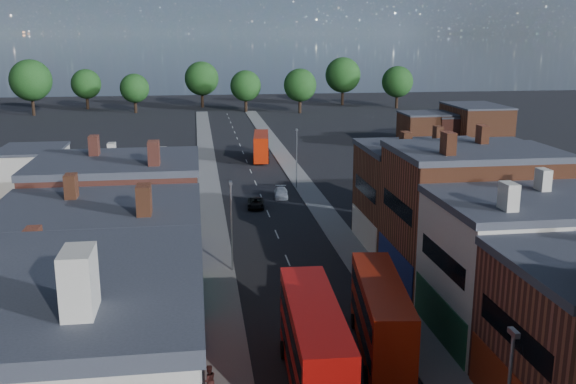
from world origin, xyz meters
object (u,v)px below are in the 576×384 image
object	(u,v)px
ped_1	(209,380)
ped_3	(387,269)
bus_2	(261,146)
car_2	(256,203)
bus_0	(314,345)
bus_1	(381,315)
car_3	(281,193)

from	to	relation	value
ped_1	ped_3	distance (m)	22.34
bus_2	car_2	xyz separation A→B (m)	(-3.72, -29.87, -1.79)
car_2	ped_3	size ratio (longest dim) A/B	2.55
bus_0	bus_2	world-z (taller)	bus_0
car_2	ped_1	size ratio (longest dim) A/B	2.30
bus_1	ped_1	xyz separation A→B (m)	(-11.20, -3.68, -1.64)
bus_2	car_2	distance (m)	30.15
bus_1	car_2	distance (m)	37.52
car_2	ped_3	distance (m)	26.23
bus_0	car_2	xyz separation A→B (m)	(0.40, 40.97, -2.31)
car_2	bus_0	bearing A→B (deg)	-85.79
ped_1	ped_3	xyz separation A→B (m)	(15.40, 16.18, -0.09)
bus_0	ped_1	bearing A→B (deg)	-178.64
bus_1	car_3	bearing A→B (deg)	99.06
car_3	ped_1	distance (m)	46.56
bus_0	bus_2	size ratio (longest dim) A/B	1.21
bus_0	bus_1	world-z (taller)	bus_0
ped_1	bus_1	bearing A→B (deg)	-178.60
ped_1	ped_3	size ratio (longest dim) A/B	1.11
bus_2	car_3	bearing A→B (deg)	-83.78
ped_3	bus_0	bearing A→B (deg)	143.96
car_2	car_3	xyz separation A→B (m)	(3.68, 4.58, 0.02)
bus_1	bus_0	bearing A→B (deg)	-135.66
bus_1	car_3	distance (m)	41.81
bus_1	car_2	xyz separation A→B (m)	(-4.70, 37.17, -2.09)
bus_1	car_2	world-z (taller)	bus_1
bus_0	ped_3	bearing A→B (deg)	62.77
bus_1	ped_1	world-z (taller)	bus_1
car_3	ped_1	xyz separation A→B (m)	(-10.18, -45.43, 0.43)
car_3	bus_1	bearing A→B (deg)	-82.61
bus_1	bus_2	bearing A→B (deg)	98.50
car_2	car_3	world-z (taller)	car_3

